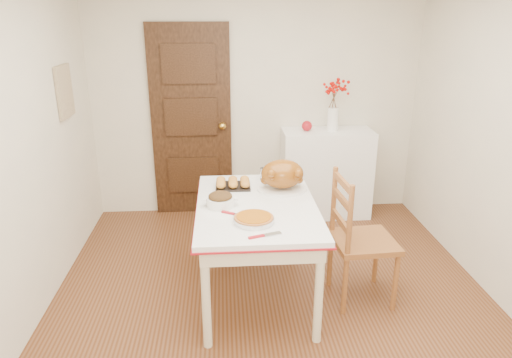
{
  "coord_description": "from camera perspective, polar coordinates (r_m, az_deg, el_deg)",
  "views": [
    {
      "loc": [
        -0.36,
        -2.96,
        2.16
      ],
      "look_at": [
        -0.13,
        0.29,
        0.98
      ],
      "focal_mm": 32.57,
      "sensor_mm": 36.0,
      "label": 1
    }
  ],
  "objects": [
    {
      "name": "turkey_platter",
      "position": [
        3.71,
        3.25,
        0.43
      ],
      "size": [
        0.47,
        0.41,
        0.25
      ],
      "primitive_type": null,
      "rotation": [
        0.0,
        0.0,
        0.27
      ],
      "color": "brown",
      "rests_on": "kitchen_table"
    },
    {
      "name": "pumpkin_pie",
      "position": [
        3.18,
        -0.27,
        -4.84
      ],
      "size": [
        0.29,
        0.29,
        0.06
      ],
      "primitive_type": "cylinder",
      "rotation": [
        0.0,
        0.0,
        -0.04
      ],
      "color": "#9B4E09",
      "rests_on": "kitchen_table"
    },
    {
      "name": "carving_knife",
      "position": [
        3.29,
        -2.11,
        -4.42
      ],
      "size": [
        0.27,
        0.19,
        0.01
      ],
      "primitive_type": null,
      "rotation": [
        0.0,
        0.0,
        -0.52
      ],
      "color": "silver",
      "rests_on": "kitchen_table"
    },
    {
      "name": "kitchen_table",
      "position": [
        3.66,
        0.06,
        -8.81
      ],
      "size": [
        0.91,
        1.33,
        0.8
      ],
      "primitive_type": null,
      "color": "white",
      "rests_on": "floor"
    },
    {
      "name": "rolls_tray",
      "position": [
        3.8,
        -2.85,
        -0.49
      ],
      "size": [
        0.28,
        0.22,
        0.08
      ],
      "primitive_type": null,
      "rotation": [
        0.0,
        0.0,
        -0.02
      ],
      "color": "#B87D1E",
      "rests_on": "kitchen_table"
    },
    {
      "name": "pie_server",
      "position": [
        3.0,
        1.1,
        -6.9
      ],
      "size": [
        0.24,
        0.13,
        0.01
      ],
      "primitive_type": null,
      "rotation": [
        0.0,
        0.0,
        0.32
      ],
      "color": "silver",
      "rests_on": "kitchen_table"
    },
    {
      "name": "wall_back",
      "position": [
        5.05,
        0.01,
        9.59
      ],
      "size": [
        3.5,
        0.0,
        2.5
      ],
      "primitive_type": "cube",
      "color": "beige",
      "rests_on": "ground"
    },
    {
      "name": "wall_left",
      "position": [
        3.39,
        -28.15,
        2.0
      ],
      "size": [
        0.0,
        4.0,
        2.5
      ],
      "primitive_type": "cube",
      "color": "beige",
      "rests_on": "ground"
    },
    {
      "name": "floor",
      "position": [
        3.68,
        2.36,
        -15.98
      ],
      "size": [
        3.5,
        4.0,
        0.0
      ],
      "primitive_type": "cube",
      "color": "#4B250F",
      "rests_on": "ground"
    },
    {
      "name": "photo_board",
      "position": [
        4.43,
        -22.46,
        9.91
      ],
      "size": [
        0.03,
        0.35,
        0.45
      ],
      "primitive_type": "cube",
      "color": "beige",
      "rests_on": "ground"
    },
    {
      "name": "stuffing_dish",
      "position": [
        3.44,
        -4.4,
        -2.54
      ],
      "size": [
        0.27,
        0.21,
        0.1
      ],
      "primitive_type": null,
      "rotation": [
        0.0,
        0.0,
        0.01
      ],
      "color": "#382413",
      "rests_on": "kitchen_table"
    },
    {
      "name": "sideboard",
      "position": [
        5.15,
        8.56,
        0.7
      ],
      "size": [
        0.96,
        0.43,
        0.96
      ],
      "primitive_type": "cube",
      "color": "white",
      "rests_on": "floor"
    },
    {
      "name": "door_back",
      "position": [
        5.07,
        -7.94,
        6.89
      ],
      "size": [
        0.85,
        0.06,
        2.06
      ],
      "primitive_type": "cube",
      "color": "black",
      "rests_on": "ground"
    },
    {
      "name": "chair_oak",
      "position": [
        3.68,
        13.14,
        -7.11
      ],
      "size": [
        0.48,
        0.48,
        1.04
      ],
      "primitive_type": null,
      "rotation": [
        0.0,
        0.0,
        1.63
      ],
      "color": "brown",
      "rests_on": "floor"
    },
    {
      "name": "apple",
      "position": [
        4.95,
        6.27,
        6.5
      ],
      "size": [
        0.11,
        0.11,
        0.11
      ],
      "primitive_type": "sphere",
      "color": "maroon",
      "rests_on": "sideboard"
    },
    {
      "name": "drinking_glass",
      "position": [
        3.96,
        0.94,
        0.62
      ],
      "size": [
        0.07,
        0.07,
        0.11
      ],
      "primitive_type": "cylinder",
      "rotation": [
        0.0,
        0.0,
        0.17
      ],
      "color": "white",
      "rests_on": "kitchen_table"
    },
    {
      "name": "berry_vase",
      "position": [
        4.97,
        9.49,
        8.75
      ],
      "size": [
        0.26,
        0.26,
        0.51
      ],
      "primitive_type": null,
      "color": "white",
      "rests_on": "sideboard"
    },
    {
      "name": "shaker_pair",
      "position": [
        3.98,
        4.36,
        0.52
      ],
      "size": [
        0.09,
        0.06,
        0.09
      ],
      "primitive_type": null,
      "rotation": [
        0.0,
        0.0,
        0.36
      ],
      "color": "white",
      "rests_on": "kitchen_table"
    }
  ]
}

